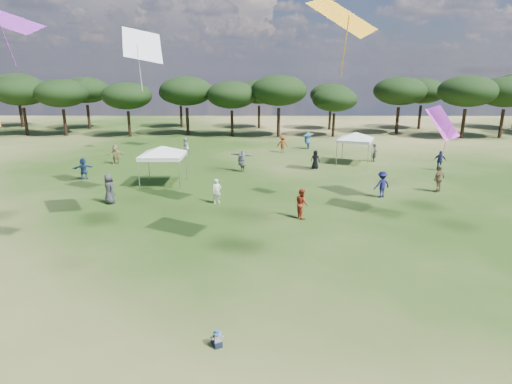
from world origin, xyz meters
TOP-DOWN VIEW (x-y plane):
  - ground at (0.00, 0.00)m, footprint 140.00×140.00m
  - tree_line at (2.39, 47.41)m, footprint 108.78×17.63m
  - tent_left at (-6.11, 20.61)m, footprint 6.11×6.11m
  - tent_right at (9.35, 28.11)m, footprint 5.41×5.41m
  - toddler at (-0.45, 1.59)m, footprint 0.43×0.47m
  - festival_crowd at (0.84, 25.59)m, footprint 29.72×23.81m

SIDE VIEW (x-z plane):
  - ground at x=0.00m, z-range 0.00..0.00m
  - toddler at x=-0.45m, z-range -0.03..0.53m
  - festival_crowd at x=0.84m, z-range -0.07..1.84m
  - tent_right at x=9.35m, z-range 1.13..4.24m
  - tent_left at x=-6.11m, z-range 1.15..4.30m
  - tree_line at x=2.39m, z-range 1.54..9.31m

